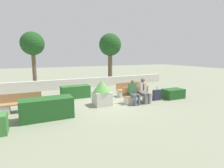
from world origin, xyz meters
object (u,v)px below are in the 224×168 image
(bench_right_side, at_px, (132,90))
(tree_leftmost, at_px, (32,45))
(person_seated_man, at_px, (144,89))
(planter_corner_left, at_px, (102,92))
(bench_left_side, at_px, (22,105))
(bench_front, at_px, (137,97))
(suitcase, at_px, (157,95))
(person_seated_woman, at_px, (133,91))
(tree_center_left, at_px, (110,46))

(bench_right_side, height_order, tree_leftmost, tree_leftmost)
(bench_right_side, xyz_separation_m, person_seated_man, (-0.31, -1.70, 0.40))
(tree_leftmost, bearing_deg, planter_corner_left, -65.91)
(bench_left_side, bearing_deg, planter_corner_left, 1.89)
(bench_front, xyz_separation_m, bench_left_side, (-5.62, 0.92, 0.00))
(bench_front, xyz_separation_m, suitcase, (1.27, -0.06, -0.01))
(person_seated_woman, xyz_separation_m, suitcase, (1.62, 0.08, -0.41))
(bench_left_side, distance_m, tree_center_left, 9.94)
(tree_center_left, bearing_deg, bench_right_side, -100.29)
(suitcase, bearing_deg, bench_left_side, 171.91)
(bench_left_side, height_order, planter_corner_left, planter_corner_left)
(bench_left_side, relative_size, tree_leftmost, 0.41)
(planter_corner_left, distance_m, tree_leftmost, 7.64)
(bench_right_side, relative_size, person_seated_woman, 1.59)
(planter_corner_left, distance_m, suitcase, 3.25)
(person_seated_man, bearing_deg, bench_left_side, 169.88)
(person_seated_man, relative_size, tree_leftmost, 0.31)
(person_seated_man, xyz_separation_m, tree_leftmost, (-5.15, 7.04, 2.58))
(bench_front, distance_m, bench_right_side, 1.68)
(bench_right_side, bearing_deg, person_seated_man, -106.72)
(tree_leftmost, bearing_deg, person_seated_man, -53.78)
(bench_right_side, distance_m, planter_corner_left, 2.83)
(bench_front, distance_m, planter_corner_left, 2.00)
(bench_left_side, bearing_deg, person_seated_man, 0.44)
(planter_corner_left, height_order, tree_center_left, tree_center_left)
(bench_left_side, relative_size, tree_center_left, 0.39)
(planter_corner_left, bearing_deg, suitcase, -7.42)
(bench_right_side, distance_m, suitcase, 1.75)
(planter_corner_left, relative_size, tree_center_left, 0.29)
(bench_front, height_order, person_seated_man, person_seated_man)
(tree_center_left, bearing_deg, planter_corner_left, -117.93)
(bench_left_side, xyz_separation_m, person_seated_man, (5.92, -1.06, 0.42))
(person_seated_woman, relative_size, suitcase, 1.64)
(suitcase, bearing_deg, bench_front, 177.46)
(person_seated_man, xyz_separation_m, planter_corner_left, (-2.23, 0.49, -0.05))
(suitcase, bearing_deg, person_seated_man, -175.44)
(person_seated_man, xyz_separation_m, tree_center_left, (1.31, 7.16, 2.64))
(bench_left_side, distance_m, planter_corner_left, 3.76)
(bench_right_side, height_order, suitcase, bench_right_side)
(bench_left_side, distance_m, suitcase, 6.96)
(person_seated_man, height_order, tree_leftmost, tree_leftmost)
(tree_leftmost, relative_size, tree_center_left, 0.95)
(person_seated_woman, height_order, planter_corner_left, person_seated_woman)
(bench_front, xyz_separation_m, tree_center_left, (1.61, 7.03, 3.06))
(person_seated_man, distance_m, suitcase, 1.06)
(suitcase, xyz_separation_m, tree_center_left, (0.34, 7.08, 3.07))
(tree_leftmost, height_order, tree_center_left, tree_center_left)
(tree_center_left, bearing_deg, bench_front, -102.87)
(bench_right_side, bearing_deg, person_seated_woman, -125.74)
(planter_corner_left, xyz_separation_m, tree_center_left, (3.53, 6.67, 2.69))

